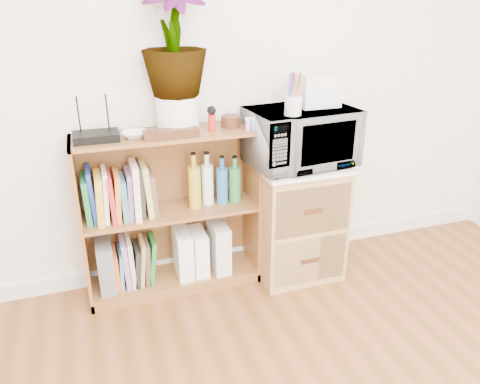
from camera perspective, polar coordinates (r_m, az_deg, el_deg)
name	(u,v)px	position (r m, az deg, el deg)	size (l,w,h in m)	color
skirting_board	(224,256)	(3.09, -2.00, -7.75)	(4.00, 0.02, 0.10)	white
bookshelf	(171,213)	(2.70, -8.39, -2.61)	(1.00, 0.30, 0.95)	brown
wicker_unit	(295,220)	(2.90, 6.76, -3.40)	(0.50, 0.45, 0.70)	#9E7542
microwave	(300,137)	(2.70, 7.38, 6.68)	(0.59, 0.40, 0.32)	silver
pen_cup	(293,106)	(2.50, 6.48, 10.41)	(0.09, 0.09, 0.10)	silver
small_appliance	(317,90)	(2.73, 9.33, 12.20)	(0.23, 0.19, 0.18)	white
router	(96,136)	(2.48, -17.14, 6.49)	(0.23, 0.15, 0.04)	black
white_bowl	(134,135)	(2.48, -12.76, 6.85)	(0.13, 0.13, 0.03)	silver
plant_pot	(178,114)	(2.54, -7.60, 9.44)	(0.22, 0.22, 0.19)	white
potted_plant	(174,37)	(2.48, -8.09, 18.19)	(0.33, 0.33, 0.59)	#346829
trinket_box	(171,134)	(2.43, -8.38, 7.04)	(0.28, 0.07, 0.05)	#32190D
kokeshi_doll	(212,123)	(2.53, -3.46, 8.42)	(0.04, 0.04, 0.09)	#AB2115
wooden_bowl	(231,121)	(2.62, -1.15, 8.61)	(0.11, 0.11, 0.06)	#39230F
paint_jars	(254,125)	(2.56, 1.69, 8.13)	(0.10, 0.04, 0.05)	#CE728B
file_box	(105,264)	(2.80, -16.09, -8.46)	(0.09, 0.23, 0.29)	slate
magazine_holder_left	(183,253)	(2.83, -6.98, -7.38)	(0.09, 0.23, 0.28)	white
magazine_holder_mid	(198,251)	(2.85, -5.10, -7.21)	(0.08, 0.21, 0.27)	white
magazine_holder_right	(218,246)	(2.86, -2.64, -6.54)	(0.10, 0.24, 0.30)	silver
cookbooks	(120,194)	(2.61, -14.43, -0.20)	(0.39, 0.20, 0.31)	#217C40
liquor_bottles	(214,180)	(2.68, -3.24, 1.44)	(0.31, 0.07, 0.32)	gold
lower_books	(134,262)	(2.81, -12.80, -8.32)	(0.25, 0.19, 0.29)	#D95326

